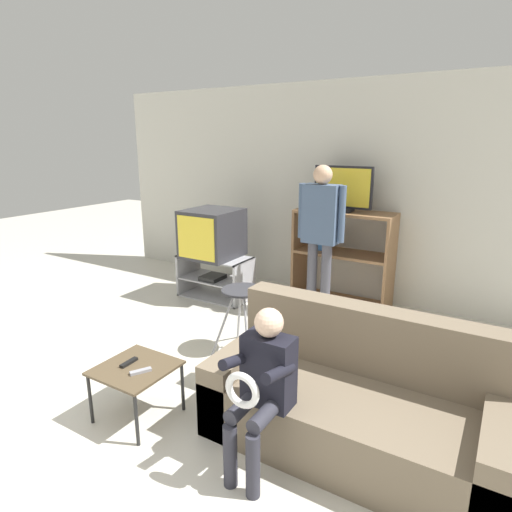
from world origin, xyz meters
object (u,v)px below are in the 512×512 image
object	(u,v)px
television_main	(212,233)
remote_control_black	(129,362)
snack_table	(136,372)
remote_control_white	(141,371)
person_standing_adult	(321,226)
person_seated_child	(262,381)
television_flat	(343,190)
folding_stool	(242,300)
couch	(356,404)
media_shelf	(343,257)
tv_stand	(215,277)

from	to	relation	value
television_main	remote_control_black	xyz separation A→B (m)	(0.92, -2.23, -0.41)
television_main	snack_table	world-z (taller)	television_main
television_main	remote_control_white	bearing A→B (deg)	-64.54
person_standing_adult	person_seated_child	distance (m)	2.47
television_flat	person_seated_child	bearing A→B (deg)	-78.29
television_flat	remote_control_white	bearing A→B (deg)	-96.46
folding_stool	couch	xyz separation A→B (m)	(1.30, -0.68, -0.23)
folding_stool	person_seated_child	world-z (taller)	person_seated_child
television_main	media_shelf	size ratio (longest dim) A/B	0.56
tv_stand	remote_control_white	world-z (taller)	tv_stand
media_shelf	snack_table	xyz separation A→B (m)	(-0.45, -2.88, -0.22)
remote_control_white	snack_table	bearing A→B (deg)	-172.15
tv_stand	television_main	xyz separation A→B (m)	(-0.02, -0.01, 0.56)
remote_control_black	television_main	bearing A→B (deg)	111.07
remote_control_black	tv_stand	bearing A→B (deg)	110.53
media_shelf	television_flat	distance (m)	0.80
snack_table	tv_stand	bearing A→B (deg)	113.42
person_standing_adult	tv_stand	bearing A→B (deg)	-173.99
television_main	person_seated_child	size ratio (longest dim) A/B	0.65
person_standing_adult	person_seated_child	size ratio (longest dim) A/B	1.67
remote_control_black	remote_control_white	distance (m)	0.16
television_main	folding_stool	size ratio (longest dim) A/B	1.04
tv_stand	remote_control_black	bearing A→B (deg)	-68.05
snack_table	person_seated_child	distance (m)	1.02
remote_control_black	couch	size ratio (longest dim) A/B	0.08
tv_stand	remote_control_white	size ratio (longest dim) A/B	6.23
tv_stand	snack_table	xyz separation A→B (m)	(0.97, -2.25, 0.09)
remote_control_black	couch	xyz separation A→B (m)	(1.48, 0.52, -0.12)
television_main	snack_table	bearing A→B (deg)	-66.06
folding_stool	person_seated_child	bearing A→B (deg)	-52.66
folding_stool	person_standing_adult	size ratio (longest dim) A/B	0.37
tv_stand	folding_stool	bearing A→B (deg)	-43.88
tv_stand	person_seated_child	size ratio (longest dim) A/B	0.90
tv_stand	remote_control_white	bearing A→B (deg)	-65.05
couch	remote_control_white	bearing A→B (deg)	-156.80
remote_control_black	person_seated_child	distance (m)	1.08
person_standing_adult	remote_control_black	bearing A→B (deg)	-100.15
remote_control_white	television_main	bearing A→B (deg)	145.51
folding_stool	person_standing_adult	distance (m)	1.31
media_shelf	remote_control_black	xyz separation A→B (m)	(-0.52, -2.87, -0.17)
folding_stool	tv_stand	bearing A→B (deg)	136.12
television_flat	remote_control_white	size ratio (longest dim) A/B	4.75
tv_stand	folding_stool	size ratio (longest dim) A/B	1.44
remote_control_black	remote_control_white	xyz separation A→B (m)	(0.16, -0.04, 0.00)
media_shelf	person_standing_adult	world-z (taller)	person_standing_adult
television_flat	couch	world-z (taller)	television_flat
couch	person_standing_adult	size ratio (longest dim) A/B	1.10
remote_control_black	couch	bearing A→B (deg)	18.04
media_shelf	tv_stand	bearing A→B (deg)	-155.88
snack_table	couch	bearing A→B (deg)	20.59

